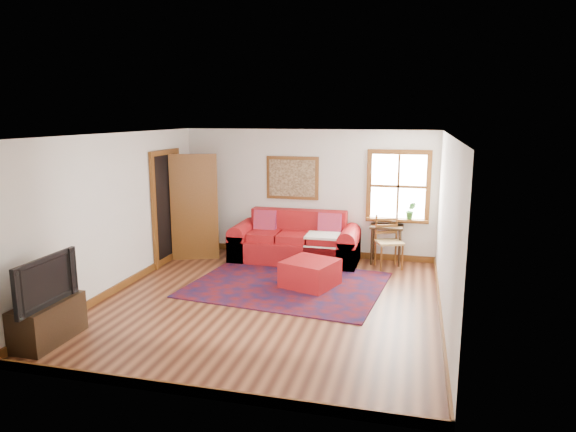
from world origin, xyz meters
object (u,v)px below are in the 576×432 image
(red_ottoman, at_px, (310,273))
(side_table, at_px, (387,232))
(red_leather_sofa, at_px, (296,245))
(ladder_back_chair, at_px, (388,239))
(media_cabinet, at_px, (48,321))

(red_ottoman, relative_size, side_table, 1.06)
(red_leather_sofa, height_order, side_table, red_leather_sofa)
(ladder_back_chair, bearing_deg, media_cabinet, -132.37)
(red_ottoman, distance_m, ladder_back_chair, 1.88)
(ladder_back_chair, xyz_separation_m, media_cabinet, (-3.89, -4.27, -0.26))
(media_cabinet, bearing_deg, red_leather_sofa, 63.33)
(side_table, relative_size, media_cabinet, 0.77)
(side_table, height_order, ladder_back_chair, ladder_back_chair)
(red_ottoman, bearing_deg, side_table, 76.16)
(red_leather_sofa, relative_size, red_ottoman, 3.13)
(red_leather_sofa, distance_m, red_ottoman, 1.56)
(red_ottoman, relative_size, ladder_back_chair, 0.80)
(red_ottoman, height_order, ladder_back_chair, ladder_back_chair)
(side_table, height_order, media_cabinet, side_table)
(ladder_back_chair, distance_m, media_cabinet, 5.78)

